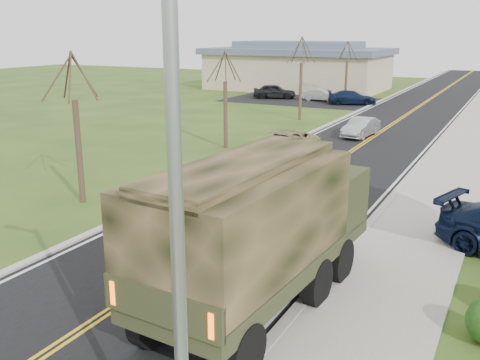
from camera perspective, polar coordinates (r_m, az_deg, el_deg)
The scene contains 15 objects.
road at distance 46.77m, azimuth 17.20°, elevation 6.55°, with size 8.00×120.00×0.01m, color black.
curb_right at distance 46.19m, azimuth 22.27°, elevation 6.05°, with size 0.30×120.00×0.12m, color #9E998E.
curb_left at distance 47.69m, azimuth 12.28°, elevation 7.11°, with size 0.30×120.00×0.10m, color #9E998E.
street_light at distance 6.58m, azimuth -7.44°, elevation -5.43°, with size 1.65×0.22×8.00m.
bare_tree_a at distance 22.30m, azimuth -16.90°, elevation 4.17°, with size 1.93×2.26×6.08m.
bare_tree_b at distance 31.85m, azimuth -1.57°, elevation 7.80°, with size 1.83×2.14×5.73m.
bare_tree_c at distance 42.61m, azimuth 6.49°, elevation 10.08°, with size 2.04×2.39×6.42m.
bare_tree_d at distance 53.94m, azimuth 11.26°, elevation 10.78°, with size 1.88×2.20×5.91m.
commercial_building at distance 66.29m, azimuth 6.25°, elevation 11.94°, with size 25.50×21.50×5.65m.
military_truck at distance 13.04m, azimuth 2.01°, elevation -4.58°, with size 3.28×8.17×3.99m.
suv_champagne at distance 29.01m, azimuth 4.26°, elevation 3.60°, with size 2.59×5.63×1.56m, color #9B8A57.
sedan_silver at distance 36.55m, azimuth 12.77°, elevation 5.51°, with size 1.34×3.84×1.27m, color #ACADB1.
lot_car_dark at distance 56.51m, azimuth 3.70°, elevation 9.41°, with size 1.77×4.40×1.50m, color black.
lot_car_silver at distance 54.99m, azimuth 8.70°, elevation 8.97°, with size 1.32×3.80×1.25m, color #B9B9BE.
lot_car_navy at distance 52.80m, azimuth 11.85°, elevation 8.60°, with size 1.87×4.60×1.33m, color #0D1832.
Camera 1 is at (8.50, -5.49, 6.77)m, focal length 40.00 mm.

